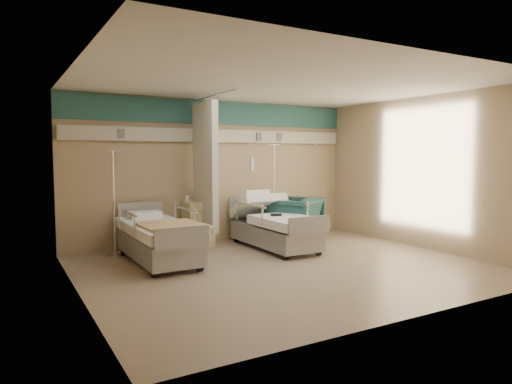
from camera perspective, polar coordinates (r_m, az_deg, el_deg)
ground at (r=7.14m, az=3.81°, el=-9.35°), size 6.00×5.00×0.00m
room_walls at (r=7.12m, az=2.55°, el=5.75°), size 6.04×5.04×2.82m
bed_right at (r=8.46m, az=2.35°, el=-4.95°), size 1.00×2.16×0.63m
bed_left at (r=7.55m, az=-12.05°, el=-6.23°), size 1.00×2.16×0.63m
bedside_cabinet at (r=8.72m, az=-7.26°, el=-3.96°), size 0.50×0.48×0.85m
visitor_armchair at (r=9.08m, az=4.65°, el=-3.45°), size 1.33×1.33×0.90m
waffle_blanket at (r=9.03m, az=4.54°, el=-0.42°), size 0.76×0.73×0.07m
iv_stand_right at (r=9.41m, az=2.24°, el=-3.45°), size 0.35×0.35×1.95m
iv_stand_left at (r=8.15m, az=-17.25°, el=-5.14°), size 0.32×0.32×1.81m
call_remote at (r=8.21m, az=2.53°, el=-2.87°), size 0.19×0.10×0.04m
tan_blanket at (r=7.08m, az=-10.30°, el=-4.16°), size 0.93×1.15×0.04m
toiletry_bag at (r=8.69m, az=-6.46°, el=-0.78°), size 0.24×0.19×0.12m
white_cup at (r=8.63m, az=-8.62°, el=-0.84°), size 0.08×0.08×0.11m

